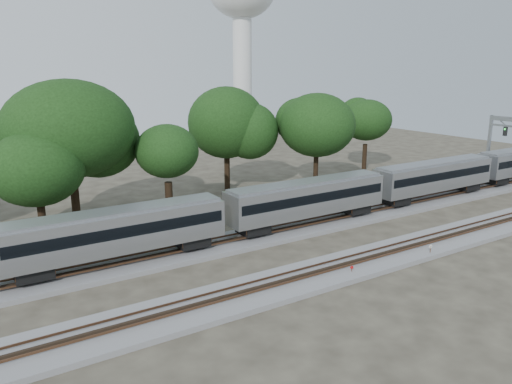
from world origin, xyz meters
TOP-DOWN VIEW (x-y plane):
  - ground at (0.00, 0.00)m, footprint 160.00×160.00m
  - track_far at (0.00, 6.00)m, footprint 160.00×5.00m
  - track_near at (0.00, -4.00)m, footprint 160.00×5.00m
  - train at (17.03, 6.00)m, footprint 112.09×3.20m
  - switch_stand_red at (2.79, -5.31)m, footprint 0.27×0.09m
  - switch_stand_white at (11.36, -5.89)m, footprint 0.36×0.07m
  - switch_lever at (7.90, -5.96)m, footprint 0.55×0.40m
  - water_tower at (27.87, 52.98)m, footprint 12.77×12.77m
  - tree_2 at (-15.95, 16.54)m, footprint 7.01×7.01m
  - tree_3 at (-12.24, 19.29)m, footprint 10.14×10.14m
  - tree_4 at (-2.99, 17.11)m, footprint 7.41×7.41m
  - tree_5 at (8.06, 23.97)m, footprint 9.16×9.16m
  - tree_6 at (17.79, 17.70)m, footprint 8.86×8.86m
  - tree_7 at (32.41, 23.69)m, footprint 8.16×8.16m

SIDE VIEW (x-z plane):
  - ground at x=0.00m, z-range 0.00..0.00m
  - switch_lever at x=7.90m, z-range 0.00..0.30m
  - track_far at x=0.00m, z-range -0.16..0.57m
  - track_near at x=0.00m, z-range -0.16..0.57m
  - switch_stand_red at x=2.79m, z-range 0.12..0.99m
  - switch_stand_white at x=11.36m, z-range 0.15..1.27m
  - train at x=17.03m, z-range 0.91..5.63m
  - tree_2 at x=-15.95m, z-range 1.93..11.81m
  - tree_4 at x=-2.99m, z-range 2.04..12.48m
  - tree_7 at x=32.41m, z-range 2.26..13.76m
  - tree_6 at x=17.79m, z-range 2.45..14.94m
  - tree_5 at x=8.06m, z-range 2.54..15.46m
  - tree_3 at x=-12.24m, z-range 2.82..17.11m
  - water_tower at x=27.87m, z-range 8.52..43.87m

